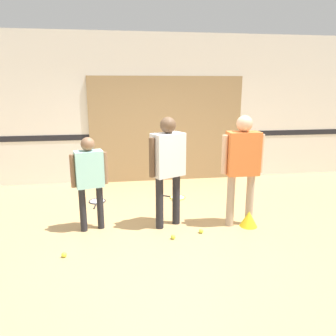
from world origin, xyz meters
TOP-DOWN VIEW (x-y plane):
  - ground_plane at (0.00, 0.00)m, footprint 16.00×16.00m
  - wall_back at (0.00, 2.69)m, footprint 16.00×0.07m
  - wall_panel at (0.34, 2.63)m, footprint 3.38×0.05m
  - person_instructor at (-0.01, 0.11)m, footprint 0.59×0.43m
  - person_student_left at (-1.16, 0.15)m, footprint 0.52×0.31m
  - person_student_right at (1.10, -0.02)m, footprint 0.65×0.27m
  - racket_spare_on_floor at (0.36, 1.35)m, footprint 0.51×0.41m
  - racket_second_spare at (-1.16, 1.35)m, footprint 0.34×0.56m
  - tennis_ball_near_instructor at (-0.01, -0.36)m, footprint 0.07×0.07m
  - tennis_ball_by_spare_racket at (0.27, 1.21)m, footprint 0.07×0.07m
  - tennis_ball_stray_left at (0.44, -0.23)m, footprint 0.07×0.07m
  - tennis_ball_stray_right at (-1.46, -0.65)m, footprint 0.07×0.07m
  - training_cone at (1.22, -0.10)m, footprint 0.27×0.27m

SIDE VIEW (x-z plane):
  - ground_plane at x=0.00m, z-range 0.00..0.00m
  - racket_spare_on_floor at x=0.36m, z-range -0.01..0.03m
  - racket_second_spare at x=-1.16m, z-range -0.01..0.03m
  - tennis_ball_near_instructor at x=-0.01m, z-range 0.00..0.07m
  - tennis_ball_by_spare_racket at x=0.27m, z-range 0.00..0.07m
  - tennis_ball_stray_left at x=0.44m, z-range 0.00..0.07m
  - tennis_ball_stray_right at x=-1.46m, z-range 0.00..0.07m
  - training_cone at x=1.22m, z-range 0.00..0.24m
  - person_student_left at x=-1.16m, z-range 0.17..1.58m
  - person_instructor at x=-0.01m, z-range 0.20..1.88m
  - person_student_right at x=1.10m, z-range 0.20..1.91m
  - wall_panel at x=0.34m, z-range 0.00..2.31m
  - wall_back at x=0.00m, z-range 0.00..3.20m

